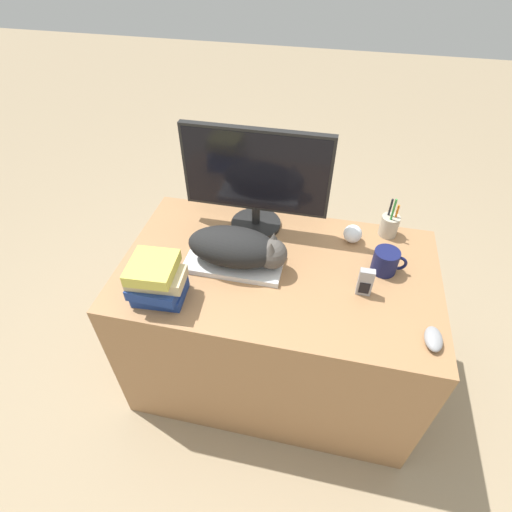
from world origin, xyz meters
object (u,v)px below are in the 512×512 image
(keyboard, at_px, (234,263))
(pen_cup, at_px, (389,225))
(phone, at_px, (365,282))
(baseball, at_px, (353,234))
(computer_mouse, at_px, (433,339))
(monitor, at_px, (256,176))
(cat, at_px, (239,248))
(book_stack, at_px, (156,281))
(coffee_mug, at_px, (386,261))

(keyboard, xyz_separation_m, pen_cup, (0.60, 0.33, 0.04))
(pen_cup, xyz_separation_m, phone, (-0.10, -0.37, 0.01))
(baseball, bearing_deg, pen_cup, 27.38)
(baseball, bearing_deg, computer_mouse, -58.72)
(monitor, distance_m, baseball, 0.47)
(monitor, height_order, pen_cup, monitor)
(cat, xyz_separation_m, book_stack, (-0.25, -0.22, -0.01))
(coffee_mug, distance_m, baseball, 0.20)
(keyboard, bearing_deg, baseball, 29.00)
(monitor, relative_size, baseball, 7.83)
(phone, xyz_separation_m, book_stack, (-0.73, -0.18, 0.03))
(monitor, distance_m, coffee_mug, 0.61)
(cat, bearing_deg, pen_cup, 29.60)
(computer_mouse, bearing_deg, book_stack, -179.63)
(keyboard, distance_m, monitor, 0.36)
(coffee_mug, height_order, baseball, coffee_mug)
(keyboard, relative_size, pen_cup, 1.99)
(baseball, relative_size, book_stack, 0.37)
(coffee_mug, relative_size, phone, 1.13)
(coffee_mug, height_order, pen_cup, pen_cup)
(computer_mouse, distance_m, coffee_mug, 0.35)
(keyboard, height_order, book_stack, book_stack)
(keyboard, xyz_separation_m, book_stack, (-0.22, -0.22, 0.07))
(keyboard, relative_size, monitor, 0.64)
(phone, bearing_deg, keyboard, 175.14)
(computer_mouse, bearing_deg, pen_cup, 103.89)
(baseball, bearing_deg, monitor, 177.86)
(coffee_mug, bearing_deg, baseball, 130.32)
(keyboard, bearing_deg, coffee_mug, 9.36)
(coffee_mug, bearing_deg, pen_cup, 85.52)
(computer_mouse, height_order, book_stack, book_stack)
(phone, bearing_deg, computer_mouse, -37.00)
(baseball, height_order, book_stack, book_stack)
(monitor, bearing_deg, baseball, -2.14)
(keyboard, relative_size, cat, 0.99)
(cat, distance_m, computer_mouse, 0.75)
(cat, bearing_deg, baseball, 30.35)
(keyboard, xyz_separation_m, monitor, (0.03, 0.27, 0.24))
(keyboard, bearing_deg, monitor, 83.41)
(keyboard, distance_m, phone, 0.51)
(keyboard, relative_size, baseball, 4.99)
(pen_cup, bearing_deg, phone, -104.53)
(coffee_mug, xyz_separation_m, baseball, (-0.13, 0.15, -0.01))
(baseball, bearing_deg, cat, -149.65)
(cat, height_order, baseball, cat)
(book_stack, bearing_deg, coffee_mug, 21.60)
(coffee_mug, distance_m, book_stack, 0.87)
(baseball, relative_size, phone, 0.66)
(phone, relative_size, book_stack, 0.56)
(cat, relative_size, coffee_mug, 2.96)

